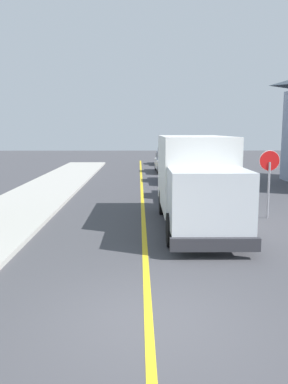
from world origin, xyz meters
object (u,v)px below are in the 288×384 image
(parked_car_far, at_px, (167,162))
(stop_sign, at_px, (269,171))
(box_truck, at_px, (196,177))
(parked_car_furthest, at_px, (166,156))
(parked_car_mid, at_px, (176,170))
(parked_car_near, at_px, (188,182))

(parked_car_far, bearing_deg, stop_sign, -80.99)
(box_truck, bearing_deg, parked_car_far, 89.12)
(parked_car_furthest, bearing_deg, parked_car_mid, -91.32)
(box_truck, distance_m, parked_car_far, 18.49)
(parked_car_mid, height_order, parked_car_far, same)
(parked_car_mid, bearing_deg, parked_car_near, -89.26)
(parked_car_mid, bearing_deg, parked_car_furthest, 88.68)
(parked_car_near, relative_size, parked_car_mid, 1.00)
(stop_sign, bearing_deg, parked_car_far, 99.01)
(parked_car_mid, xyz_separation_m, parked_car_far, (-0.12, 6.24, 0.00))
(box_truck, relative_size, parked_car_furthest, 1.62)
(parked_car_near, height_order, parked_car_far, same)
(parked_car_mid, relative_size, parked_car_far, 0.99)
(box_truck, bearing_deg, parked_car_furthest, 88.41)
(stop_sign, bearing_deg, parked_car_near, 118.35)
(parked_car_mid, xyz_separation_m, stop_sign, (2.61, -10.99, 1.06))
(box_truck, distance_m, parked_car_furthest, 25.84)
(parked_car_near, distance_m, parked_car_far, 12.54)
(parked_car_mid, bearing_deg, box_truck, -91.89)
(parked_car_far, xyz_separation_m, parked_car_furthest, (0.43, 7.35, 0.00))
(box_truck, height_order, parked_car_furthest, box_truck)
(box_truck, relative_size, parked_car_near, 1.63)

